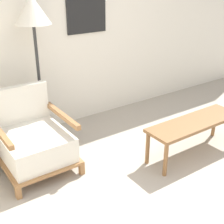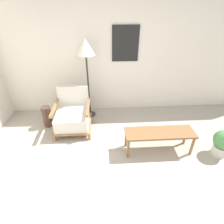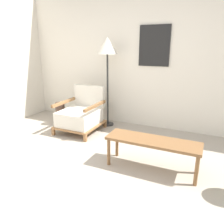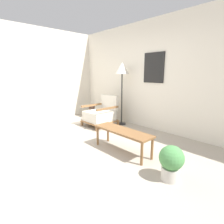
# 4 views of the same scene
# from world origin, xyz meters

# --- Properties ---
(ground_plane) EXTENTS (14.00, 14.00, 0.00)m
(ground_plane) POSITION_xyz_m (0.00, 0.00, 0.00)
(ground_plane) COLOR #A89E8E
(wall_back) EXTENTS (8.00, 0.09, 2.70)m
(wall_back) POSITION_xyz_m (0.00, 2.36, 1.35)
(wall_back) COLOR silver
(wall_back) RESTS_ON ground_plane
(wall_left) EXTENTS (0.06, 8.00, 2.70)m
(wall_left) POSITION_xyz_m (-2.57, 0.50, 1.35)
(wall_left) COLOR silver
(wall_left) RESTS_ON ground_plane
(armchair) EXTENTS (0.72, 0.79, 0.82)m
(armchair) POSITION_xyz_m (-0.98, 1.56, 0.31)
(armchair) COLOR olive
(armchair) RESTS_ON ground_plane
(floor_lamp) EXTENTS (0.39, 0.39, 1.71)m
(floor_lamp) POSITION_xyz_m (-0.66, 2.05, 1.48)
(floor_lamp) COLOR #2D2D2D
(floor_lamp) RESTS_ON ground_plane
(coffee_table) EXTENTS (1.18, 0.36, 0.41)m
(coffee_table) POSITION_xyz_m (0.60, 0.78, 0.36)
(coffee_table) COLOR brown
(coffee_table) RESTS_ON ground_plane
(vase) EXTENTS (0.19, 0.19, 0.46)m
(vase) POSITION_xyz_m (-1.54, 1.67, 0.23)
(vase) COLOR #473328
(vase) RESTS_ON ground_plane
(potted_plant) EXTENTS (0.33, 0.33, 0.49)m
(potted_plant) POSITION_xyz_m (1.65, 0.62, 0.27)
(potted_plant) COLOR beige
(potted_plant) RESTS_ON ground_plane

